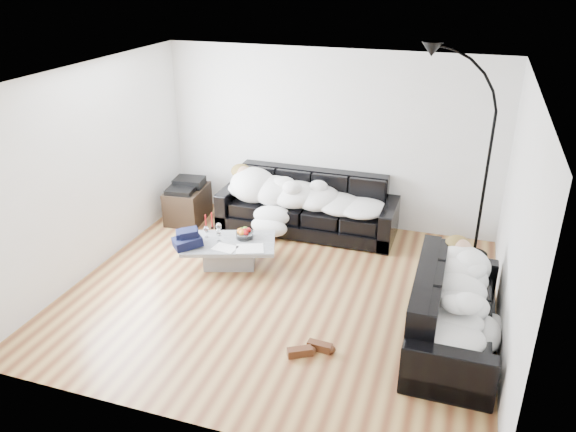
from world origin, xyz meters
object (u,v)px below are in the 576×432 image
(sofa_right, at_px, (455,309))
(shoes, at_px, (309,349))
(sleeper_right, at_px, (458,290))
(stereo, at_px, (186,184))
(wine_glass_b, at_px, (206,232))
(av_cabinet, at_px, (188,204))
(floor_lamp, at_px, (487,171))
(candle_right, at_px, (212,221))
(coffee_table, at_px, (230,253))
(wine_glass_c, at_px, (219,235))
(candle_left, at_px, (206,223))
(sofa_back, at_px, (307,204))
(sleeper_back, at_px, (306,192))
(fruit_bowl, at_px, (245,233))
(wine_glass_a, at_px, (219,229))

(sofa_right, relative_size, shoes, 4.60)
(sleeper_right, distance_m, stereo, 4.50)
(wine_glass_b, bearing_deg, av_cabinet, 127.94)
(wine_glass_b, relative_size, floor_lamp, 0.06)
(av_cabinet, bearing_deg, sleeper_right, -29.60)
(wine_glass_b, xyz_separation_m, candle_right, (-0.04, 0.27, 0.04))
(wine_glass_b, distance_m, candle_right, 0.28)
(coffee_table, distance_m, wine_glass_c, 0.29)
(candle_left, bearing_deg, floor_lamp, 17.77)
(av_cabinet, height_order, floor_lamp, floor_lamp)
(sofa_back, distance_m, shoes, 2.93)
(sleeper_back, xyz_separation_m, av_cabinet, (-1.86, -0.16, -0.38))
(candle_left, xyz_separation_m, stereo, (-0.79, 0.95, 0.11))
(wine_glass_c, distance_m, stereo, 1.59)
(candle_left, bearing_deg, stereo, 129.51)
(sofa_back, height_order, fruit_bowl, sofa_back)
(candle_left, bearing_deg, shoes, -39.95)
(sleeper_back, distance_m, wine_glass_b, 1.63)
(sleeper_right, xyz_separation_m, fruit_bowl, (-2.73, 0.93, -0.21))
(wine_glass_a, bearing_deg, av_cabinet, 134.89)
(wine_glass_b, bearing_deg, candle_left, 116.57)
(sofa_right, bearing_deg, candle_right, 72.08)
(sleeper_back, bearing_deg, fruit_bowl, -114.30)
(sofa_back, bearing_deg, wine_glass_b, -127.15)
(av_cabinet, bearing_deg, floor_lamp, -2.56)
(wine_glass_b, relative_size, candle_right, 0.68)
(floor_lamp, bearing_deg, shoes, -141.86)
(sofa_back, height_order, wine_glass_a, sofa_back)
(sleeper_back, relative_size, candle_left, 8.95)
(wine_glass_a, bearing_deg, candle_right, 137.43)
(fruit_bowl, distance_m, floor_lamp, 3.23)
(fruit_bowl, distance_m, candle_right, 0.55)
(sleeper_right, distance_m, fruit_bowl, 2.89)
(sleeper_right, bearing_deg, candle_right, 72.08)
(sleeper_back, distance_m, stereo, 1.87)
(sofa_right, height_order, fruit_bowl, sofa_right)
(candle_right, bearing_deg, wine_glass_a, -42.57)
(wine_glass_b, distance_m, floor_lamp, 3.72)
(sleeper_back, distance_m, floor_lamp, 2.48)
(sofa_right, relative_size, av_cabinet, 2.65)
(sofa_back, xyz_separation_m, wine_glass_a, (-0.87, -1.21, 0.01))
(wine_glass_a, relative_size, candle_right, 0.76)
(sofa_back, relative_size, coffee_table, 2.19)
(sleeper_back, height_order, candle_left, sleeper_back)
(wine_glass_a, bearing_deg, sleeper_back, 53.12)
(candle_left, distance_m, av_cabinet, 1.26)
(candle_left, relative_size, shoes, 0.57)
(candle_left, height_order, shoes, candle_left)
(av_cabinet, bearing_deg, sleeper_back, 0.16)
(sofa_back, relative_size, candle_left, 10.58)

